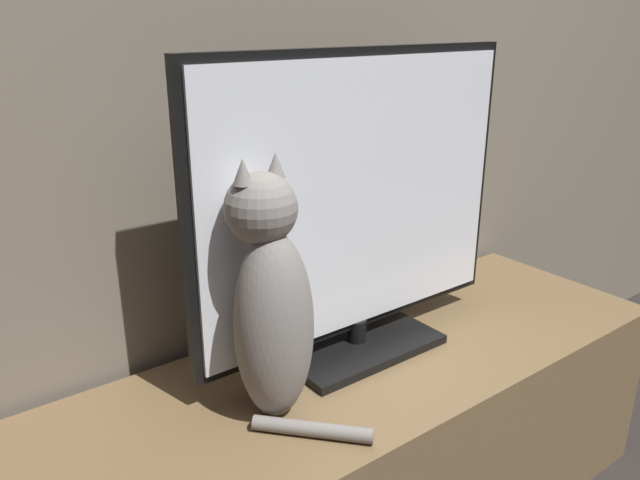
# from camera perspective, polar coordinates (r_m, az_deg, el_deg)

# --- Properties ---
(tv_stand) EXTENTS (1.55, 0.52, 0.47)m
(tv_stand) POSITION_cam_1_polar(r_m,az_deg,el_deg) (1.56, 4.02, -18.34)
(tv_stand) COLOR brown
(tv_stand) RESTS_ON ground_plane
(tv) EXTENTS (0.82, 0.22, 0.67)m
(tv) POSITION_cam_1_polar(r_m,az_deg,el_deg) (1.35, 3.53, 2.62)
(tv) COLOR black
(tv) RESTS_ON tv_stand
(cat) EXTENTS (0.18, 0.29, 0.50)m
(cat) POSITION_cam_1_polar(r_m,az_deg,el_deg) (1.15, -4.52, -5.90)
(cat) COLOR gray
(cat) RESTS_ON tv_stand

